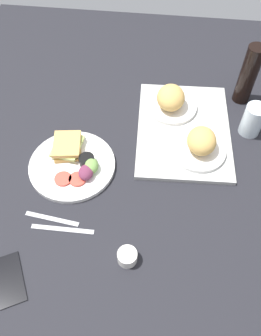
# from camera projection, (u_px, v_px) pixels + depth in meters

# --- Properties ---
(ground_plane) EXTENTS (1.90, 1.50, 0.03)m
(ground_plane) POSITION_uv_depth(u_px,v_px,m) (122.00, 172.00, 1.16)
(ground_plane) COLOR black
(serving_tray) EXTENTS (0.46, 0.35, 0.02)m
(serving_tray) POSITION_uv_depth(u_px,v_px,m) (183.00, 129.00, 1.24)
(serving_tray) COLOR #B2B2AD
(serving_tray) RESTS_ON ground_plane
(bread_plate_near) EXTENTS (0.19, 0.19, 0.09)m
(bread_plate_near) POSITION_uv_depth(u_px,v_px,m) (171.00, 101.00, 1.26)
(bread_plate_near) COLOR white
(bread_plate_near) RESTS_ON serving_tray
(bread_plate_far) EXTENTS (0.19, 0.19, 0.09)m
(bread_plate_far) POSITION_uv_depth(u_px,v_px,m) (200.00, 144.00, 1.15)
(bread_plate_far) COLOR white
(bread_plate_far) RESTS_ON serving_tray
(plate_with_salad) EXTENTS (0.29, 0.29, 0.05)m
(plate_with_salad) POSITION_uv_depth(u_px,v_px,m) (73.00, 162.00, 1.15)
(plate_with_salad) COLOR white
(plate_with_salad) RESTS_ON ground_plane
(drinking_glass) EXTENTS (0.07, 0.07, 0.12)m
(drinking_glass) POSITION_uv_depth(u_px,v_px,m) (253.00, 120.00, 1.20)
(drinking_glass) COLOR silver
(drinking_glass) RESTS_ON ground_plane
(soda_bottle) EXTENTS (0.06, 0.06, 0.23)m
(soda_bottle) POSITION_uv_depth(u_px,v_px,m) (248.00, 75.00, 1.25)
(soda_bottle) COLOR black
(soda_bottle) RESTS_ON ground_plane
(espresso_cup) EXTENTS (0.06, 0.06, 0.04)m
(espresso_cup) POSITION_uv_depth(u_px,v_px,m) (127.00, 257.00, 0.95)
(espresso_cup) COLOR silver
(espresso_cup) RESTS_ON ground_plane
(fork) EXTENTS (0.03, 0.17, 0.01)m
(fork) POSITION_uv_depth(u_px,v_px,m) (52.00, 219.00, 1.04)
(fork) COLOR #B7B7BC
(fork) RESTS_ON ground_plane
(knife) EXTENTS (0.02, 0.19, 0.01)m
(knife) POSITION_uv_depth(u_px,v_px,m) (63.00, 229.00, 1.02)
(knife) COLOR #B7B7BC
(knife) RESTS_ON ground_plane
(cell_phone) EXTENTS (0.16, 0.13, 0.01)m
(cell_phone) POSITION_uv_depth(u_px,v_px,m) (9.00, 279.00, 0.93)
(cell_phone) COLOR black
(cell_phone) RESTS_ON ground_plane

